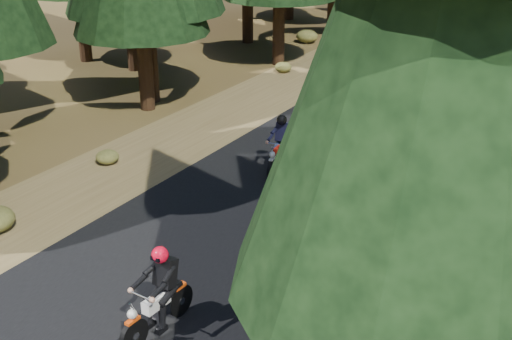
{
  "coord_description": "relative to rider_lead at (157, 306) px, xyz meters",
  "views": [
    {
      "loc": [
        7.08,
        -10.21,
        7.19
      ],
      "look_at": [
        0.0,
        1.5,
        1.1
      ],
      "focal_mm": 45.0,
      "sensor_mm": 36.0,
      "label": 1
    }
  ],
  "objects": [
    {
      "name": "rider_follow",
      "position": [
        -1.59,
        7.15,
        -0.02
      ],
      "size": [
        0.82,
        1.82,
        1.57
      ],
      "rotation": [
        0.0,
        0.0,
        3.31
      ],
      "color": "#AB160B",
      "rests_on": "road"
    },
    {
      "name": "shoulder_r",
      "position": [
        3.71,
        8.27,
        -0.55
      ],
      "size": [
        3.2,
        100.0,
        0.01
      ],
      "primitive_type": "cube",
      "color": "brown",
      "rests_on": "ground"
    },
    {
      "name": "road",
      "position": [
        -0.89,
        8.27,
        -0.54
      ],
      "size": [
        6.0,
        100.0,
        0.01
      ],
      "primitive_type": "cube",
      "color": "black",
      "rests_on": "ground"
    },
    {
      "name": "understory_shrubs",
      "position": [
        0.83,
        10.67,
        -0.28
      ],
      "size": [
        16.11,
        29.62,
        0.63
      ],
      "color": "#474C1E",
      "rests_on": "ground"
    },
    {
      "name": "ground",
      "position": [
        -0.89,
        3.27,
        -0.55
      ],
      "size": [
        120.0,
        120.0,
        0.0
      ],
      "primitive_type": "plane",
      "color": "#49341A",
      "rests_on": "ground"
    },
    {
      "name": "rider_lead",
      "position": [
        0.0,
        0.0,
        0.0
      ],
      "size": [
        0.64,
        1.86,
        1.63
      ],
      "rotation": [
        0.0,
        0.0,
        3.09
      ],
      "color": "silver",
      "rests_on": "road"
    },
    {
      "name": "shoulder_l",
      "position": [
        -5.49,
        8.27,
        -0.55
      ],
      "size": [
        3.2,
        100.0,
        0.01
      ],
      "primitive_type": "cube",
      "color": "brown",
      "rests_on": "ground"
    }
  ]
}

